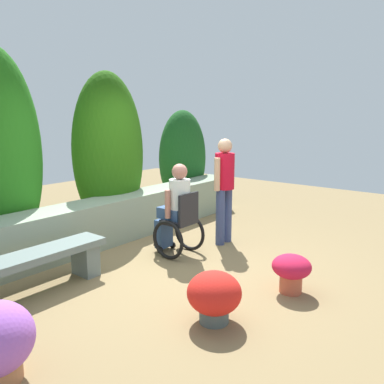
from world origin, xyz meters
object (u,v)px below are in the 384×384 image
Objects in this scene: stone_bench at (36,266)px; flower_pot_purple_near at (291,270)px; flower_pot_terracotta_by_wall at (214,295)px; person_standing_companion at (224,184)px; person_in_wheelchair at (177,213)px.

stone_bench is 3.77× the size of flower_pot_purple_near.
person_standing_companion is at bearing 31.79° from flower_pot_terracotta_by_wall.
person_in_wheelchair is at bearing 149.03° from person_standing_companion.
flower_pot_purple_near is (-0.13, -1.82, -0.35)m from person_in_wheelchair.
stone_bench is 1.26× the size of person_in_wheelchair.
person_in_wheelchair is 2.49× the size of flower_pot_terracotta_by_wall.
stone_bench is at bearing 110.73° from flower_pot_terracotta_by_wall.
person_in_wheelchair is 0.81× the size of person_standing_companion.
person_in_wheelchair is at bearing -14.49° from stone_bench.
person_in_wheelchair is at bearing 85.88° from flower_pot_purple_near.
flower_pot_purple_near is at bearing -87.66° from person_in_wheelchair.
person_standing_companion reaches higher than flower_pot_purple_near.
flower_pot_purple_near is (1.81, -2.25, -0.06)m from stone_bench.
stone_bench is 2.01m from person_in_wheelchair.
person_in_wheelchair is 1.97m from flower_pot_terracotta_by_wall.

